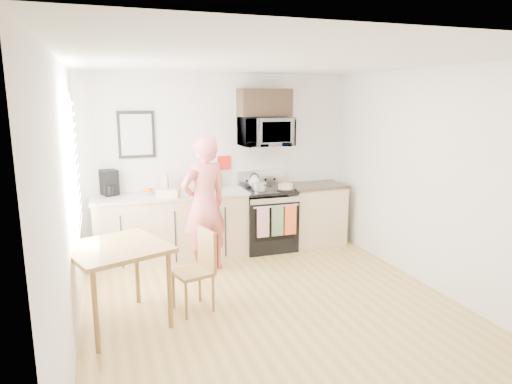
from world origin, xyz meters
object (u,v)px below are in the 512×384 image
object	(u,v)px
dining_table	(116,255)
chair	(203,258)
person	(204,205)
range	(267,220)
cake	(286,187)
microwave	(265,132)

from	to	relation	value
dining_table	chair	world-z (taller)	chair
person	range	bearing A→B (deg)	-171.81
cake	range	bearing A→B (deg)	147.20
dining_table	chair	size ratio (longest dim) A/B	1.13
range	microwave	size ratio (longest dim) A/B	1.53
range	cake	size ratio (longest dim) A/B	4.31
range	cake	distance (m)	0.60
microwave	dining_table	distance (m)	3.09
dining_table	chair	xyz separation A→B (m)	(0.88, 0.12, -0.17)
chair	microwave	bearing A→B (deg)	37.30
range	chair	distance (m)	2.14
microwave	cake	size ratio (longest dim) A/B	2.82
chair	dining_table	bearing A→B (deg)	172.58
chair	range	bearing A→B (deg)	35.59
microwave	range	bearing A→B (deg)	-89.94
chair	person	bearing A→B (deg)	61.12
microwave	dining_table	xyz separation A→B (m)	(-2.23, -1.88, -1.02)
range	microwave	distance (m)	1.33
microwave	chair	world-z (taller)	microwave
range	person	world-z (taller)	person
dining_table	cake	bearing A→B (deg)	33.44
dining_table	microwave	bearing A→B (deg)	40.06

